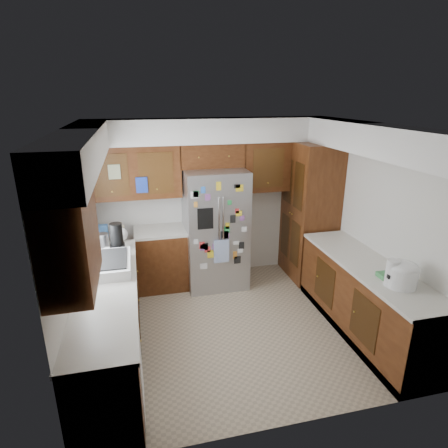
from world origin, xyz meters
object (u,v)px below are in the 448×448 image
Objects in this scene: rice_cooker at (402,273)px; paper_towel at (392,273)px; pantry at (309,212)px; fridge at (215,229)px.

paper_towel is (-0.10, 0.03, -0.00)m from rice_cooker.
paper_towel is (-0.10, -2.14, -0.01)m from pantry.
fridge is 2.61m from paper_towel.
paper_towel is (1.40, -2.19, 0.17)m from fridge.
pantry is at bearing 87.28° from paper_towel.
fridge reaches higher than paper_towel.
fridge is (-1.50, 0.05, -0.17)m from pantry.
fridge is at bearing 122.54° from paper_towel.
paper_towel is at bearing -92.72° from pantry.
rice_cooker is at bearing -14.51° from paper_towel.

